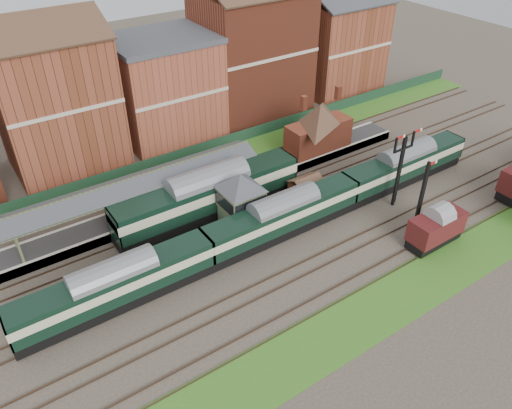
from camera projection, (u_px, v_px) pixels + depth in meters
ground at (286, 233)px, 48.08m from camera, size 160.00×160.00×0.00m
grass_back at (204, 163)px, 58.85m from camera, size 90.00×4.50×0.06m
grass_front at (376, 310)px, 39.96m from camera, size 90.00×5.00×0.06m
fence at (196, 150)px, 59.79m from camera, size 90.00×0.12×1.50m
platform at (192, 198)px, 52.07m from camera, size 55.00×3.40×1.00m
signal_box at (241, 200)px, 47.05m from camera, size 5.40×5.40×6.00m
brick_hut at (306, 191)px, 51.87m from camera, size 3.20×2.64×2.94m
station_building at (319, 126)px, 57.87m from camera, size 8.10×8.10×5.90m
canopy at (132, 182)px, 46.96m from camera, size 26.00×3.89×4.08m
semaphore_bracket at (400, 166)px, 49.23m from camera, size 3.60×0.25×8.18m
semaphore_siding at (421, 198)px, 45.54m from camera, size 1.23×0.25×8.00m
town_backdrop at (163, 83)px, 60.81m from camera, size 69.00×10.00×16.00m
dmu_train at (284, 215)px, 46.62m from camera, size 49.35×2.60×3.79m
platform_railcar at (208, 194)px, 48.79m from camera, size 19.57×3.08×4.51m
goods_van_a at (436, 227)px, 45.66m from camera, size 5.50×2.38×3.33m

